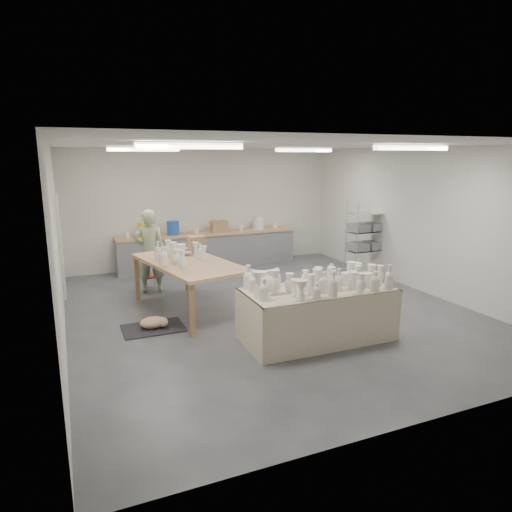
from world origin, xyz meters
name	(u,v)px	position (x,y,z in m)	size (l,w,h in m)	color
room	(261,199)	(-0.11, 0.08, 2.06)	(8.00, 8.02, 3.00)	#424449
back_counter	(208,248)	(-0.01, 3.68, 0.49)	(4.60, 0.60, 1.24)	tan
wire_shelf	(366,238)	(3.20, 1.40, 0.92)	(0.88, 0.48, 1.80)	silver
drying_table	(317,311)	(0.12, -1.55, 0.46)	(2.34, 1.13, 1.19)	olive
work_table	(187,261)	(-1.35, 0.68, 0.92)	(1.74, 2.69, 1.28)	tan
rug	(153,328)	(-2.15, -0.11, 0.01)	(1.00, 0.70, 0.02)	black
cat	(154,322)	(-2.13, -0.12, 0.12)	(0.52, 0.45, 0.19)	white
potter	(150,251)	(-1.78, 2.00, 0.88)	(0.64, 0.42, 1.76)	#93A47F
red_stool	(149,278)	(-1.78, 2.27, 0.25)	(0.32, 0.32, 0.28)	#B31F19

